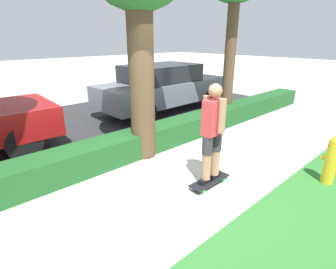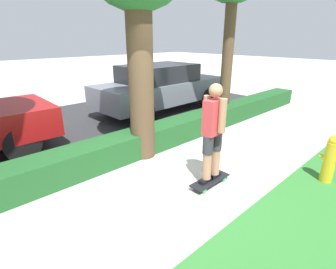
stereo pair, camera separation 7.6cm
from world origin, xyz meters
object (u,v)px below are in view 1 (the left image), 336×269
Objects in this scene: skateboard at (210,181)px; skater_person at (213,132)px; parked_car_middle at (163,87)px; fire_hydrant at (331,160)px.

skateboard is 0.49× the size of skater_person.
fire_hydrant is (-1.06, -5.33, -0.37)m from parked_car_middle.
skateboard is 0.17× the size of parked_car_middle.
fire_hydrant is at bearing -40.31° from skater_person.
parked_car_middle reaches higher than fire_hydrant.
parked_car_middle is at bearing 78.79° from fire_hydrant.
skater_person is at bearing -90.00° from skateboard.
skateboard is at bearing 139.69° from fire_hydrant.
fire_hydrant is at bearing -40.31° from skateboard.
skateboard is at bearing 90.00° from skater_person.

